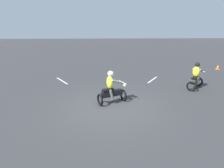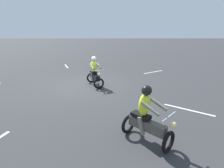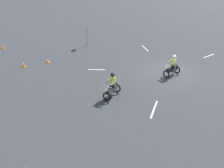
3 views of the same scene
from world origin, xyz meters
name	(u,v)px [view 1 (image 1 of 3)]	position (x,y,z in m)	size (l,w,h in m)	color
ground_plane	(111,107)	(0.00, 0.00, 0.00)	(120.00, 120.00, 0.00)	#333335
motorcycle_rider_foreground	(111,89)	(-0.42, 0.03, 0.73)	(1.12, 1.54, 1.66)	black
motorcycle_rider_background	(196,77)	(-2.34, 5.30, 0.73)	(1.43, 1.40, 1.66)	black
traffic_cone_mid_center	(218,67)	(-7.46, 10.19, 0.20)	(0.32, 0.32, 0.41)	orange
lane_stripe_nw	(153,80)	(-4.43, 3.27, 0.00)	(0.10, 1.91, 0.01)	silver
lane_stripe_sw	(62,81)	(-4.54, -3.28, 0.00)	(0.10, 1.94, 0.01)	silver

